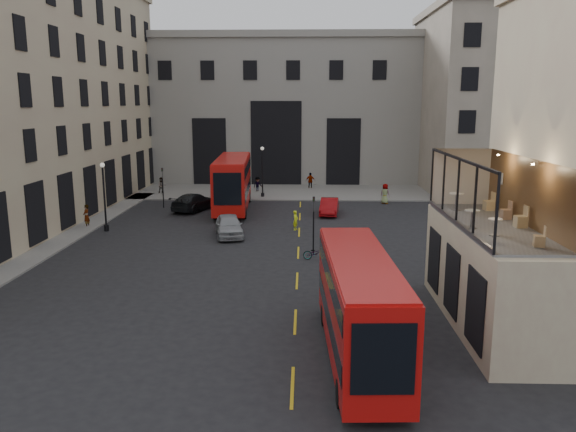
{
  "coord_description": "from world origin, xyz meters",
  "views": [
    {
      "loc": [
        -1.62,
        -24.11,
        9.81
      ],
      "look_at": [
        -2.61,
        9.5,
        3.0
      ],
      "focal_mm": 35.0,
      "sensor_mm": 36.0,
      "label": 1
    }
  ],
  "objects_px": {
    "bus_far": "(233,181)",
    "bicycle": "(316,253)",
    "traffic_light_near": "(314,217)",
    "car_b": "(329,207)",
    "bus_near": "(359,302)",
    "traffic_light_far": "(163,182)",
    "pedestrian_b": "(258,185)",
    "cafe_table_far": "(456,199)",
    "pedestrian_c": "(310,181)",
    "pedestrian_a": "(162,186)",
    "cafe_table_mid": "(472,216)",
    "cafe_chair_b": "(521,221)",
    "street_lamp_b": "(262,175)",
    "cafe_chair_d": "(489,205)",
    "car_a": "(229,226)",
    "street_lamp_a": "(105,201)",
    "cafe_table_near": "(495,224)",
    "pedestrian_e": "(86,216)",
    "cafe_chair_a": "(540,240)",
    "cafe_chair_c": "(506,213)",
    "cyclist": "(296,220)",
    "pedestrian_d": "(385,194)",
    "car_c": "(194,202)"
  },
  "relations": [
    {
      "from": "traffic_light_near",
      "to": "car_b",
      "type": "xyz_separation_m",
      "value": [
        1.61,
        13.1,
        -1.71
      ]
    },
    {
      "from": "pedestrian_a",
      "to": "pedestrian_c",
      "type": "height_order",
      "value": "pedestrian_c"
    },
    {
      "from": "pedestrian_b",
      "to": "cafe_chair_c",
      "type": "height_order",
      "value": "cafe_chair_c"
    },
    {
      "from": "traffic_light_near",
      "to": "car_c",
      "type": "distance_m",
      "value": 18.33
    },
    {
      "from": "traffic_light_far",
      "to": "pedestrian_a",
      "type": "relative_size",
      "value": 2.05
    },
    {
      "from": "street_lamp_b",
      "to": "cafe_table_mid",
      "type": "bearing_deg",
      "value": -71.75
    },
    {
      "from": "cafe_chair_a",
      "to": "traffic_light_far",
      "type": "bearing_deg",
      "value": 124.75
    },
    {
      "from": "cafe_table_mid",
      "to": "cafe_chair_b",
      "type": "distance_m",
      "value": 2.16
    },
    {
      "from": "street_lamp_b",
      "to": "bicycle",
      "type": "relative_size",
      "value": 3.26
    },
    {
      "from": "pedestrian_b",
      "to": "cafe_chair_b",
      "type": "bearing_deg",
      "value": -112.6
    },
    {
      "from": "cafe_chair_a",
      "to": "cafe_chair_b",
      "type": "xyz_separation_m",
      "value": [
        0.54,
        3.26,
        0.05
      ]
    },
    {
      "from": "cafe_table_far",
      "to": "car_a",
      "type": "bearing_deg",
      "value": 134.76
    },
    {
      "from": "street_lamp_b",
      "to": "cafe_table_mid",
      "type": "distance_m",
      "value": 36.67
    },
    {
      "from": "traffic_light_far",
      "to": "pedestrian_a",
      "type": "bearing_deg",
      "value": 105.16
    },
    {
      "from": "bus_far",
      "to": "bus_near",
      "type": "bearing_deg",
      "value": -74.14
    },
    {
      "from": "traffic_light_near",
      "to": "pedestrian_a",
      "type": "xyz_separation_m",
      "value": [
        -16.13,
        23.88,
        -1.5
      ]
    },
    {
      "from": "car_b",
      "to": "pedestrian_a",
      "type": "distance_m",
      "value": 20.76
    },
    {
      "from": "cafe_table_mid",
      "to": "traffic_light_far",
      "type": "bearing_deg",
      "value": 125.45
    },
    {
      "from": "car_b",
      "to": "pedestrian_c",
      "type": "xyz_separation_m",
      "value": [
        -1.53,
        14.9,
        0.24
      ]
    },
    {
      "from": "street_lamp_a",
      "to": "pedestrian_e",
      "type": "xyz_separation_m",
      "value": [
        -2.0,
        1.23,
        -1.47
      ]
    },
    {
      "from": "bus_far",
      "to": "pedestrian_d",
      "type": "relative_size",
      "value": 6.24
    },
    {
      "from": "cafe_table_near",
      "to": "cafe_table_far",
      "type": "relative_size",
      "value": 0.83
    },
    {
      "from": "bicycle",
      "to": "cafe_table_far",
      "type": "bearing_deg",
      "value": -133.61
    },
    {
      "from": "cyclist",
      "to": "pedestrian_b",
      "type": "bearing_deg",
      "value": 36.68
    },
    {
      "from": "cafe_table_mid",
      "to": "cafe_chair_d",
      "type": "bearing_deg",
      "value": 63.41
    },
    {
      "from": "car_b",
      "to": "pedestrian_c",
      "type": "bearing_deg",
      "value": 101.59
    },
    {
      "from": "street_lamp_a",
      "to": "car_a",
      "type": "bearing_deg",
      "value": -8.26
    },
    {
      "from": "pedestrian_b",
      "to": "bicycle",
      "type": "bearing_deg",
      "value": -120.95
    },
    {
      "from": "car_a",
      "to": "pedestrian_c",
      "type": "distance_m",
      "value": 24.25
    },
    {
      "from": "pedestrian_c",
      "to": "pedestrian_e",
      "type": "height_order",
      "value": "pedestrian_c"
    },
    {
      "from": "bus_near",
      "to": "car_a",
      "type": "bearing_deg",
      "value": 110.93
    },
    {
      "from": "bus_far",
      "to": "cafe_table_near",
      "type": "distance_m",
      "value": 32.57
    },
    {
      "from": "car_b",
      "to": "cafe_table_near",
      "type": "distance_m",
      "value": 28.07
    },
    {
      "from": "car_b",
      "to": "cafe_chair_a",
      "type": "xyz_separation_m",
      "value": [
        6.44,
        -28.89,
        4.11
      ]
    },
    {
      "from": "bus_near",
      "to": "car_a",
      "type": "height_order",
      "value": "bus_near"
    },
    {
      "from": "traffic_light_far",
      "to": "pedestrian_b",
      "type": "distance_m",
      "value": 12.65
    },
    {
      "from": "cafe_table_mid",
      "to": "car_a",
      "type": "bearing_deg",
      "value": 126.21
    },
    {
      "from": "pedestrian_b",
      "to": "pedestrian_c",
      "type": "distance_m",
      "value": 6.39
    },
    {
      "from": "bus_far",
      "to": "cafe_table_far",
      "type": "distance_m",
      "value": 27.72
    },
    {
      "from": "car_b",
      "to": "cafe_chair_d",
      "type": "relative_size",
      "value": 4.86
    },
    {
      "from": "car_b",
      "to": "pedestrian_c",
      "type": "relative_size",
      "value": 2.28
    },
    {
      "from": "pedestrian_b",
      "to": "cafe_chair_a",
      "type": "height_order",
      "value": "cafe_chair_a"
    },
    {
      "from": "bus_near",
      "to": "cafe_table_far",
      "type": "relative_size",
      "value": 12.33
    },
    {
      "from": "pedestrian_c",
      "to": "bus_near",
      "type": "bearing_deg",
      "value": 94.78
    },
    {
      "from": "bus_near",
      "to": "cafe_chair_d",
      "type": "distance_m",
      "value": 10.18
    },
    {
      "from": "car_b",
      "to": "cafe_table_mid",
      "type": "relative_size",
      "value": 5.6
    },
    {
      "from": "cafe_chair_b",
      "to": "pedestrian_a",
      "type": "bearing_deg",
      "value": 124.18
    },
    {
      "from": "bus_far",
      "to": "bicycle",
      "type": "relative_size",
      "value": 7.56
    },
    {
      "from": "traffic_light_far",
      "to": "pedestrian_c",
      "type": "height_order",
      "value": "traffic_light_far"
    },
    {
      "from": "street_lamp_a",
      "to": "car_a",
      "type": "xyz_separation_m",
      "value": [
        9.78,
        -1.42,
        -1.58
      ]
    }
  ]
}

